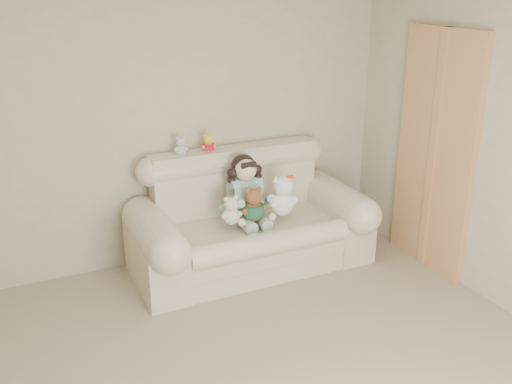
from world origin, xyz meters
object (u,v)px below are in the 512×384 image
object	(u,v)px
sofa	(251,213)
seated_child	(245,188)
brown_teddy	(253,201)
cream_teddy	(231,208)
white_cat	(283,192)

from	to	relation	value
sofa	seated_child	size ratio (longest dim) A/B	3.41
brown_teddy	cream_teddy	size ratio (longest dim) A/B	1.20
sofa	cream_teddy	size ratio (longest dim) A/B	7.00
cream_teddy	white_cat	bearing A→B (deg)	13.94
brown_teddy	white_cat	size ratio (longest dim) A/B	0.83
sofa	seated_child	distance (m)	0.23
sofa	brown_teddy	bearing A→B (deg)	-106.29
sofa	brown_teddy	world-z (taller)	sofa
cream_teddy	brown_teddy	bearing A→B (deg)	9.71
sofa	cream_teddy	bearing A→B (deg)	-154.96
sofa	white_cat	distance (m)	0.34
brown_teddy	sofa	bearing A→B (deg)	79.87
seated_child	brown_teddy	size ratio (longest dim) A/B	1.71
seated_child	cream_teddy	distance (m)	0.30
brown_teddy	white_cat	bearing A→B (deg)	9.19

